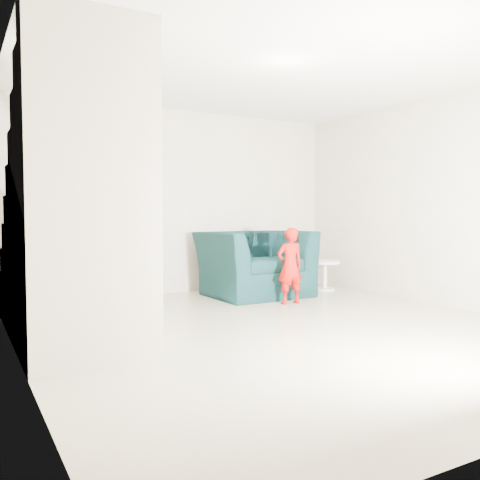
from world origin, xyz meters
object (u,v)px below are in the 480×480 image
armchair (255,263)px  staircase (70,239)px  toddler (290,266)px  side_table (325,270)px

armchair → staircase: bearing=-155.1°
toddler → side_table: 1.35m
toddler → side_table: bearing=-142.1°
toddler → side_table: (1.14, 0.70, -0.19)m
armchair → toddler: toddler is taller
staircase → toddler: bearing=11.7°
armchair → side_table: size_ratio=3.11×
toddler → staircase: (-2.87, -0.60, 0.45)m
armchair → toddler: bearing=-89.2°
armchair → toddler: (0.04, -0.83, 0.04)m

